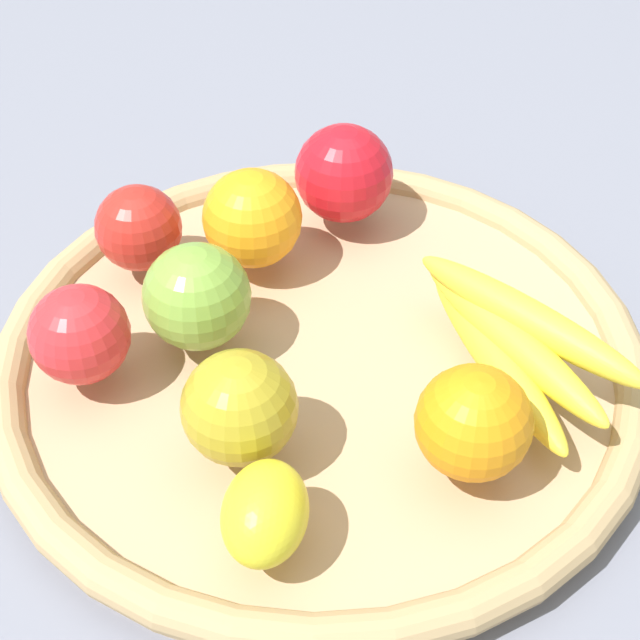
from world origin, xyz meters
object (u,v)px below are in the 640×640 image
Objects in this scene: lemon_0 at (265,513)px; apple_3 at (344,173)px; apple_1 at (80,339)px; orange_0 at (252,218)px; apple_4 at (197,296)px; apple_0 at (138,228)px; apple_2 at (239,408)px; banana_bunch at (512,339)px; orange_1 at (473,423)px.

apple_3 is at bearing 70.66° from lemon_0.
apple_3 is at bearing 35.60° from apple_1.
orange_0 is 0.10m from apple_4.
apple_2 is at bearing -74.89° from apple_0.
banana_bunch and lemon_0 have the same top height.
apple_3 reaches higher than lemon_0.
apple_2 reaches higher than banana_bunch.
banana_bunch is at bearing -18.01° from apple_4.
apple_4 reaches higher than lemon_0.
apple_1 is at bearing -140.70° from orange_0.
orange_1 is at bearing -50.85° from apple_0.
orange_1 is at bearing 14.69° from lemon_0.
orange_1 is at bearing -15.11° from apple_2.
apple_0 is at bearing 111.77° from apple_4.
orange_0 reaches higher than apple_0.
apple_4 is 1.11× the size of apple_1.
banana_bunch is 2.74× the size of lemon_0.
apple_2 is at bearing -40.12° from apple_1.
orange_0 is 0.19m from apple_2.
orange_0 is 1.04× the size of apple_2.
banana_bunch is 2.73× the size of apple_1.
orange_0 reaches higher than orange_1.
lemon_0 is at bearing -95.92° from orange_0.
orange_0 is at bearing -151.23° from apple_3.
apple_0 is at bearing 129.15° from orange_1.
orange_0 is 1.12× the size of apple_1.
apple_0 reaches higher than lemon_0.
orange_1 is 0.26m from apple_1.
banana_bunch is 0.29m from apple_0.
apple_4 reaches higher than banana_bunch.
lemon_0 is (0.02, -0.18, -0.01)m from apple_4.
lemon_0 is (-0.18, -0.11, -0.00)m from banana_bunch.
apple_3 is 1.09× the size of orange_1.
apple_2 is (-0.01, 0.07, 0.01)m from lemon_0.
apple_4 is 1.15× the size of apple_0.
apple_3 reaches higher than apple_0.
orange_1 is 0.14m from apple_2.
apple_2 is 0.21m from apple_0.
apple_3 is 1.08× the size of apple_2.
banana_bunch is 0.22m from apple_4.
apple_0 is at bearing 105.11° from apple_2.
apple_0 is (-0.24, 0.16, 0.01)m from banana_bunch.
orange_0 is 0.17m from apple_1.
orange_1 is at bearing -26.86° from apple_1.
orange_0 is 1.12× the size of lemon_0.
apple_1 is (-0.21, -0.15, -0.01)m from apple_3.
apple_2 is (-0.11, -0.23, -0.00)m from apple_3.
apple_1 reaches higher than banana_bunch.
apple_2 is 1.07× the size of apple_1.
orange_1 is at bearing -42.82° from apple_4.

